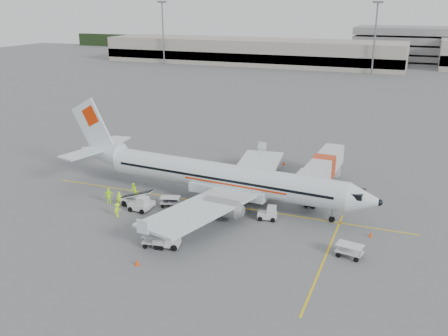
# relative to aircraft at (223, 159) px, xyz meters

# --- Properties ---
(ground) EXTENTS (360.00, 360.00, 0.00)m
(ground) POSITION_rel_aircraft_xyz_m (-0.32, -0.89, -5.26)
(ground) COLOR #56595B
(stripe_lead) EXTENTS (44.00, 0.20, 0.01)m
(stripe_lead) POSITION_rel_aircraft_xyz_m (-0.32, -0.89, -5.26)
(stripe_lead) COLOR yellow
(stripe_lead) RESTS_ON ground
(stripe_cross) EXTENTS (0.20, 20.00, 0.01)m
(stripe_cross) POSITION_rel_aircraft_xyz_m (13.68, -8.89, -5.26)
(stripe_cross) COLOR yellow
(stripe_cross) RESTS_ON ground
(terminal_west) EXTENTS (110.00, 22.00, 9.00)m
(terminal_west) POSITION_rel_aircraft_xyz_m (-40.32, 129.11, -0.76)
(terminal_west) COLOR gray
(terminal_west) RESTS_ON ground
(parking_garage) EXTENTS (62.00, 24.00, 14.00)m
(parking_garage) POSITION_rel_aircraft_xyz_m (24.68, 159.11, 1.74)
(parking_garage) COLOR slate
(parking_garage) RESTS_ON ground
(treeline) EXTENTS (300.00, 3.00, 6.00)m
(treeline) POSITION_rel_aircraft_xyz_m (-0.32, 174.11, -2.26)
(treeline) COLOR black
(treeline) RESTS_ON ground
(mast_west) EXTENTS (3.20, 1.20, 22.00)m
(mast_west) POSITION_rel_aircraft_xyz_m (-70.32, 117.11, 5.74)
(mast_west) COLOR slate
(mast_west) RESTS_ON ground
(mast_center) EXTENTS (3.20, 1.20, 22.00)m
(mast_center) POSITION_rel_aircraft_xyz_m (4.68, 117.11, 5.74)
(mast_center) COLOR slate
(mast_center) RESTS_ON ground
(aircraft) EXTENTS (40.33, 32.73, 10.52)m
(aircraft) POSITION_rel_aircraft_xyz_m (0.00, 0.00, 0.00)
(aircraft) COLOR silver
(aircraft) RESTS_ON ground
(jet_bridge) EXTENTS (3.87, 16.85, 4.39)m
(jet_bridge) POSITION_rel_aircraft_xyz_m (10.08, 8.04, -3.06)
(jet_bridge) COLOR silver
(jet_bridge) RESTS_ON ground
(belt_loader) EXTENTS (5.28, 2.43, 2.77)m
(belt_loader) POSITION_rel_aircraft_xyz_m (-8.60, -4.80, -3.88)
(belt_loader) COLOR silver
(belt_loader) RESTS_ON ground
(tug_fore) EXTENTS (2.20, 1.49, 1.57)m
(tug_fore) POSITION_rel_aircraft_xyz_m (6.26, -2.89, -4.47)
(tug_fore) COLOR silver
(tug_fore) RESTS_ON ground
(tug_mid) EXTENTS (2.71, 1.92, 1.90)m
(tug_mid) POSITION_rel_aircraft_xyz_m (-0.80, -12.46, -4.31)
(tug_mid) COLOR silver
(tug_mid) RESTS_ON ground
(tug_aft) EXTENTS (2.34, 1.43, 1.76)m
(tug_aft) POSITION_rel_aircraft_xyz_m (-7.75, -5.93, -4.38)
(tug_aft) COLOR silver
(tug_aft) RESTS_ON ground
(cart_loaded_a) EXTENTS (2.49, 1.90, 1.15)m
(cart_loaded_a) POSITION_rel_aircraft_xyz_m (-2.48, -6.35, -4.69)
(cart_loaded_a) COLOR silver
(cart_loaded_a) RESTS_ON ground
(cart_loaded_b) EXTENTS (2.50, 1.88, 1.16)m
(cart_loaded_b) POSITION_rel_aircraft_xyz_m (-5.12, -3.50, -4.68)
(cart_loaded_b) COLOR silver
(cart_loaded_b) RESTS_ON ground
(cart_empty_a) EXTENTS (2.54, 1.74, 1.23)m
(cart_empty_a) POSITION_rel_aircraft_xyz_m (-1.87, -12.83, -4.65)
(cart_empty_a) COLOR silver
(cart_empty_a) RESTS_ON ground
(cart_empty_b) EXTENTS (2.60, 1.79, 1.25)m
(cart_empty_b) POSITION_rel_aircraft_xyz_m (15.70, -8.03, -4.63)
(cart_empty_b) COLOR silver
(cart_empty_b) RESTS_ON ground
(cone_nose) EXTENTS (0.34, 0.34, 0.55)m
(cone_nose) POSITION_rel_aircraft_xyz_m (17.08, -3.00, -4.99)
(cone_nose) COLOR #F83F04
(cone_nose) RESTS_ON ground
(cone_port) EXTENTS (0.39, 0.39, 0.63)m
(cone_port) POSITION_rel_aircraft_xyz_m (2.98, 16.10, -4.94)
(cone_port) COLOR #F83F04
(cone_port) RESTS_ON ground
(cone_stbd) EXTENTS (0.37, 0.37, 0.60)m
(cone_stbd) POSITION_rel_aircraft_xyz_m (-1.68, -16.52, -4.96)
(cone_stbd) COLOR #F83F04
(cone_stbd) RESTS_ON ground
(crew_a) EXTENTS (0.70, 0.57, 1.64)m
(crew_a) POSITION_rel_aircraft_xyz_m (-10.72, -5.33, -4.44)
(crew_a) COLOR #B1EF11
(crew_a) RESTS_ON ground
(crew_b) EXTENTS (1.01, 1.04, 1.69)m
(crew_b) POSITION_rel_aircraft_xyz_m (-10.64, -2.39, -4.41)
(crew_b) COLOR #B1EF11
(crew_b) RESTS_ON ground
(crew_c) EXTENTS (0.63, 1.05, 1.60)m
(crew_c) POSITION_rel_aircraft_xyz_m (-9.10, -8.20, -4.46)
(crew_c) COLOR #B1EF11
(crew_c) RESTS_ON ground
(crew_d) EXTENTS (1.16, 1.08, 1.91)m
(crew_d) POSITION_rel_aircraft_xyz_m (-12.15, -5.31, -4.30)
(crew_d) COLOR #B1EF11
(crew_d) RESTS_ON ground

